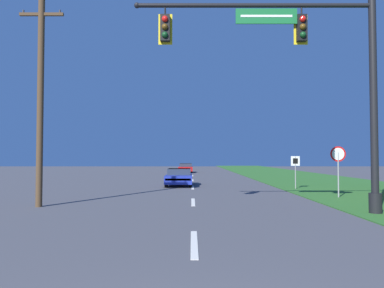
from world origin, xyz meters
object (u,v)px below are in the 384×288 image
at_px(route_sign_post, 295,165).
at_px(stop_sign, 337,160).
at_px(signal_mast, 316,72).
at_px(utility_pole_near, 40,95).
at_px(car_ahead, 179,177).
at_px(far_car, 185,168).

bearing_deg(route_sign_post, stop_sign, -81.74).
height_order(signal_mast, utility_pole_near, utility_pole_near).
distance_m(signal_mast, car_ahead, 15.03).
bearing_deg(stop_sign, far_car, 104.59).
relative_size(signal_mast, far_car, 1.88).
relative_size(signal_mast, route_sign_post, 4.31).
height_order(signal_mast, route_sign_post, signal_mast).
bearing_deg(car_ahead, route_sign_post, -22.65).
height_order(far_car, utility_pole_near, utility_pole_near).
height_order(signal_mast, car_ahead, signal_mast).
bearing_deg(stop_sign, signal_mast, -117.94).
distance_m(far_car, stop_sign, 31.94).
xyz_separation_m(signal_mast, car_ahead, (-5.33, 13.34, -4.43)).
xyz_separation_m(far_car, route_sign_post, (7.31, -25.87, 0.92)).
xyz_separation_m(signal_mast, stop_sign, (2.78, 5.24, -3.17)).
bearing_deg(route_sign_post, car_ahead, 157.35).
xyz_separation_m(far_car, utility_pole_near, (-5.36, -34.16, 3.94)).
height_order(signal_mast, far_car, signal_mast).
bearing_deg(route_sign_post, signal_mast, -101.32).
bearing_deg(car_ahead, utility_pole_near, -114.91).
bearing_deg(utility_pole_near, stop_sign, 13.76).
relative_size(far_car, stop_sign, 1.86).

